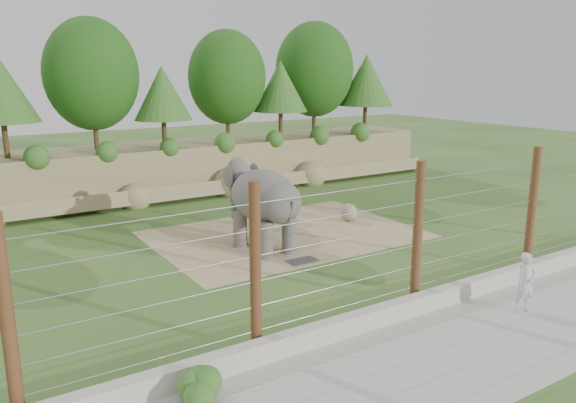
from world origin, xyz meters
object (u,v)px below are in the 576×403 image
elephant (264,209)px  zookeeper (526,283)px  stone_ball (348,212)px  barrier_fence (418,234)px

elephant → zookeeper: (3.17, -8.31, -0.69)m
stone_ball → elephant: bearing=-164.0°
stone_ball → barrier_fence: barrier_fence is taller
elephant → barrier_fence: bearing=-85.1°
elephant → barrier_fence: (1.12, -6.32, 0.48)m
stone_ball → zookeeper: size_ratio=0.45×
barrier_fence → zookeeper: size_ratio=12.30×
elephant → stone_ball: 5.28m
elephant → stone_ball: bearing=10.8°
elephant → barrier_fence: 6.44m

